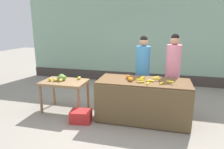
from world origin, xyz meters
TOP-DOWN VIEW (x-y plane):
  - ground_plane at (0.00, 0.00)m, footprint 24.00×24.00m
  - market_wall_back at (0.00, 2.99)m, footprint 8.68×0.23m
  - fruit_stall_counter at (0.35, -0.01)m, footprint 1.95×0.86m
  - side_table_wooden at (-1.53, 0.00)m, footprint 1.05×0.68m
  - banana_bunch_pile at (0.49, -0.01)m, footprint 0.75×0.67m
  - orange_pile at (0.06, -0.05)m, footprint 0.19×0.30m
  - mango_papaya_pile at (-1.61, 0.04)m, footprint 0.70×0.43m
  - vendor_woman_blue_shirt at (0.26, 0.66)m, footprint 0.34×0.34m
  - vendor_woman_pink_shirt at (0.96, 0.62)m, footprint 0.34×0.34m
  - produce_crate at (-0.93, -0.47)m, footprint 0.48×0.38m
  - produce_sack at (-0.75, 0.88)m, footprint 0.47×0.46m

SIDE VIEW (x-z plane):
  - ground_plane at x=0.00m, z-range 0.00..0.00m
  - produce_crate at x=-0.93m, z-range 0.00..0.26m
  - produce_sack at x=-0.75m, z-range 0.00..0.60m
  - fruit_stall_counter at x=0.35m, z-range 0.00..0.90m
  - side_table_wooden at x=-1.53m, z-range 0.28..1.03m
  - mango_papaya_pile at x=-1.61m, z-range 0.75..0.89m
  - vendor_woman_blue_shirt at x=0.26m, z-range 0.01..1.82m
  - banana_bunch_pile at x=0.49m, z-range 0.89..0.96m
  - orange_pile at x=0.06m, z-range 0.89..0.98m
  - vendor_woman_pink_shirt at x=0.96m, z-range 0.01..1.87m
  - market_wall_back at x=0.00m, z-range -0.03..3.22m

